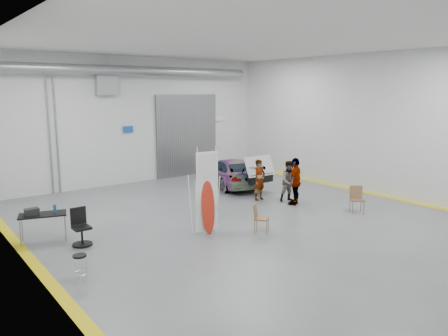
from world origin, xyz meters
TOP-DOWN VIEW (x-y plane):
  - ground at (0.00, 0.00)m, footprint 16.00×16.00m
  - room_shell at (0.24, 2.22)m, footprint 14.02×16.18m
  - sedan_car at (2.98, 4.52)m, footprint 2.93×4.71m
  - person_a at (2.28, 1.70)m, footprint 0.65×0.48m
  - person_b at (3.10, 0.80)m, footprint 0.96×0.84m
  - person_c at (2.90, 0.30)m, footprint 1.16×0.89m
  - surfboard_display at (-1.85, -0.52)m, footprint 0.78×0.26m
  - folding_chair_near at (-0.49, -1.48)m, footprint 0.60×0.67m
  - folding_chair_far at (3.80, -1.92)m, footprint 0.64×0.71m
  - shop_stool at (-6.25, -1.53)m, footprint 0.34×0.34m
  - work_table at (-6.21, 1.90)m, footprint 1.46×1.03m
  - office_chair at (-5.37, 0.89)m, footprint 0.57×0.57m
  - trunk_lid at (2.98, 2.58)m, footprint 1.48×0.90m

SIDE VIEW (x-z plane):
  - ground at x=0.00m, z-range 0.00..0.00m
  - folding_chair_near at x=-0.49m, z-range -0.17..0.75m
  - folding_chair_far at x=3.80m, z-range -0.18..0.79m
  - shop_stool at x=-6.25m, z-range 0.00..0.66m
  - office_chair at x=-5.37m, z-range -0.07..1.01m
  - sedan_car at x=2.98m, z-range 0.00..1.27m
  - person_b at x=3.10m, z-range 0.00..1.65m
  - person_a at x=2.28m, z-range 0.00..1.67m
  - work_table at x=-6.21m, z-range 0.29..1.38m
  - person_c at x=2.90m, z-range 0.00..1.86m
  - surfboard_display at x=-1.85m, z-range -0.26..2.49m
  - trunk_lid at x=2.98m, z-range 1.27..1.31m
  - room_shell at x=0.24m, z-range 1.07..7.08m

